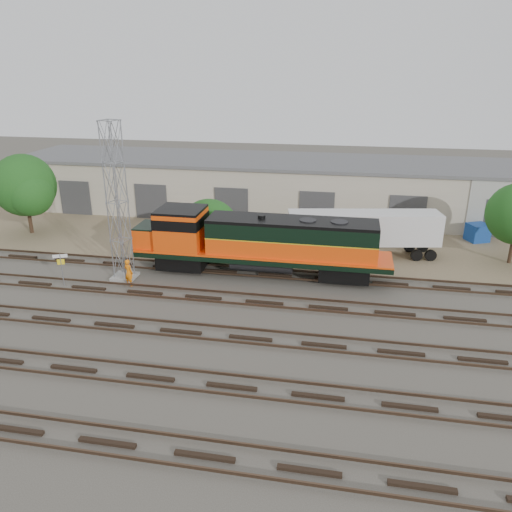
% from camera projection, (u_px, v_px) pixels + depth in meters
% --- Properties ---
extents(ground, '(140.00, 140.00, 0.00)m').
position_uv_depth(ground, '(260.00, 314.00, 30.10)').
color(ground, '#47423A').
rests_on(ground, ground).
extents(dirt_strip, '(80.00, 16.00, 0.02)m').
position_uv_depth(dirt_strip, '(290.00, 236.00, 43.87)').
color(dirt_strip, '#726047').
rests_on(dirt_strip, ground).
extents(tracks, '(80.00, 20.40, 0.28)m').
position_uv_depth(tracks, '(251.00, 338.00, 27.32)').
color(tracks, black).
rests_on(tracks, ground).
extents(warehouse, '(58.40, 10.40, 5.30)m').
position_uv_depth(warehouse, '(301.00, 187.00, 50.24)').
color(warehouse, '#BEB29E').
rests_on(warehouse, ground).
extents(locomotive, '(18.10, 3.18, 4.35)m').
position_uv_depth(locomotive, '(257.00, 242.00, 34.95)').
color(locomotive, black).
rests_on(locomotive, tracks).
extents(signal_tower, '(1.60, 1.60, 10.84)m').
position_uv_depth(signal_tower, '(118.00, 206.00, 33.41)').
color(signal_tower, gray).
rests_on(signal_tower, ground).
extents(sign_post, '(0.88, 0.42, 2.31)m').
position_uv_depth(sign_post, '(61.00, 264.00, 33.47)').
color(sign_post, gray).
rests_on(sign_post, ground).
extents(worker, '(0.82, 0.69, 1.90)m').
position_uv_depth(worker, '(129.00, 273.00, 33.73)').
color(worker, orange).
rests_on(worker, ground).
extents(semi_trailer, '(11.82, 4.41, 3.57)m').
position_uv_depth(semi_trailer, '(367.00, 229.00, 38.48)').
color(semi_trailer, silver).
rests_on(semi_trailer, ground).
extents(dumpster_blue, '(2.07, 2.02, 1.50)m').
position_uv_depth(dumpster_blue, '(477.00, 233.00, 42.45)').
color(dumpster_blue, '#153F94').
rests_on(dumpster_blue, ground).
extents(tree_west, '(5.65, 5.38, 7.04)m').
position_uv_depth(tree_west, '(26.00, 187.00, 43.07)').
color(tree_west, '#382619').
rests_on(tree_west, ground).
extents(tree_mid, '(4.99, 4.75, 4.75)m').
position_uv_depth(tree_mid, '(211.00, 232.00, 38.78)').
color(tree_mid, '#382619').
rests_on(tree_mid, ground).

